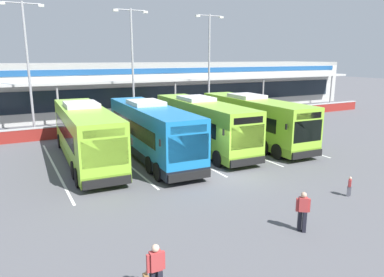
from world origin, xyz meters
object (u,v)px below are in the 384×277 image
at_px(pedestrian_with_handbag, 155,269).
at_px(lamp_post_east, 209,61).
at_px(pedestrian_child, 350,186).
at_px(lamp_post_west, 28,62).
at_px(lamp_post_centre, 132,61).
at_px(pedestrian_in_dark_coat, 303,210).
at_px(coach_bus_centre, 202,125).
at_px(coach_bus_right_centre, 253,121).
at_px(coach_bus_left_centre, 151,132).
at_px(coach_bus_leftmost, 86,135).

xyz_separation_m(pedestrian_with_handbag, lamp_post_east, (16.36, 24.59, 5.43)).
bearing_deg(pedestrian_child, lamp_post_west, 119.68).
height_order(pedestrian_with_handbag, lamp_post_centre, lamp_post_centre).
bearing_deg(pedestrian_child, lamp_post_east, 76.90).
height_order(pedestrian_with_handbag, lamp_post_west, lamp_post_west).
xyz_separation_m(pedestrian_in_dark_coat, lamp_post_centre, (1.26, 23.27, 5.42)).
height_order(coach_bus_centre, coach_bus_right_centre, same).
bearing_deg(lamp_post_east, coach_bus_left_centre, -135.06).
relative_size(coach_bus_right_centre, lamp_post_centre, 1.11).
height_order(pedestrian_child, lamp_post_east, lamp_post_east).
distance_m(pedestrian_with_handbag, pedestrian_child, 11.49).
relative_size(lamp_post_west, lamp_post_centre, 1.00).
xyz_separation_m(coach_bus_centre, pedestrian_with_handbag, (-9.58, -14.21, -0.93)).
height_order(coach_bus_centre, lamp_post_centre, lamp_post_centre).
height_order(coach_bus_right_centre, lamp_post_west, lamp_post_west).
bearing_deg(pedestrian_child, pedestrian_in_dark_coat, -161.64).
distance_m(coach_bus_right_centre, pedestrian_with_handbag, 19.65).
distance_m(pedestrian_in_dark_coat, lamp_post_east, 26.19).
relative_size(pedestrian_child, lamp_post_east, 0.09).
bearing_deg(coach_bus_left_centre, coach_bus_right_centre, 1.53).
height_order(coach_bus_centre, lamp_post_east, lamp_post_east).
height_order(coach_bus_right_centre, lamp_post_east, lamp_post_east).
bearing_deg(coach_bus_centre, pedestrian_with_handbag, -123.99).
distance_m(coach_bus_left_centre, lamp_post_west, 13.24).
distance_m(coach_bus_left_centre, lamp_post_east, 16.28).
height_order(coach_bus_centre, pedestrian_child, coach_bus_centre).
bearing_deg(coach_bus_left_centre, lamp_post_west, 121.15).
xyz_separation_m(coach_bus_centre, coach_bus_right_centre, (4.41, -0.43, 0.00)).
relative_size(coach_bus_centre, pedestrian_in_dark_coat, 7.56).
bearing_deg(pedestrian_in_dark_coat, pedestrian_with_handbag, -171.88).
distance_m(coach_bus_centre, pedestrian_child, 11.90).
height_order(coach_bus_left_centre, pedestrian_child, coach_bus_left_centre).
xyz_separation_m(coach_bus_centre, lamp_post_west, (-10.73, 9.99, 4.50)).
bearing_deg(lamp_post_west, pedestrian_with_handbag, -87.27).
height_order(coach_bus_left_centre, coach_bus_centre, same).
height_order(pedestrian_with_handbag, lamp_post_east, lamp_post_east).
relative_size(coach_bus_leftmost, lamp_post_east, 1.11).
distance_m(coach_bus_leftmost, pedestrian_in_dark_coat, 14.72).
bearing_deg(coach_bus_leftmost, lamp_post_west, 103.81).
distance_m(coach_bus_leftmost, lamp_post_east, 18.70).
xyz_separation_m(lamp_post_west, lamp_post_east, (17.51, 0.40, 0.00)).
height_order(lamp_post_west, lamp_post_centre, same).
distance_m(coach_bus_leftmost, pedestrian_child, 15.79).
relative_size(coach_bus_leftmost, coach_bus_centre, 1.00).
distance_m(pedestrian_with_handbag, pedestrian_in_dark_coat, 6.59).
relative_size(coach_bus_right_centre, pedestrian_child, 12.20).
height_order(coach_bus_centre, pedestrian_in_dark_coat, coach_bus_centre).
bearing_deg(coach_bus_centre, lamp_post_west, 137.05).
bearing_deg(pedestrian_child, coach_bus_leftmost, 129.53).
relative_size(coach_bus_left_centre, coach_bus_right_centre, 1.00).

